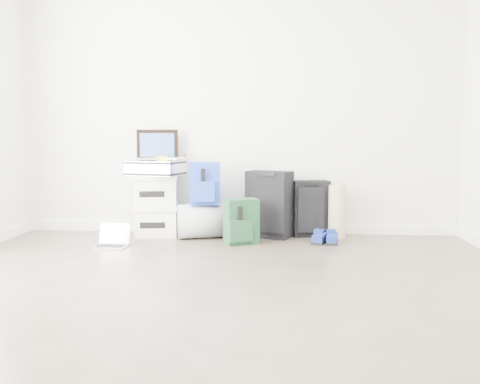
# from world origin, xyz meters

# --- Properties ---
(ground) EXTENTS (5.00, 5.00, 0.00)m
(ground) POSITION_xyz_m (0.00, 0.00, 0.00)
(ground) COLOR #3A332A
(ground) RESTS_ON ground
(room_envelope) EXTENTS (4.52, 5.02, 2.71)m
(room_envelope) POSITION_xyz_m (0.00, 0.02, 1.72)
(room_envelope) COLOR silver
(room_envelope) RESTS_ON ground
(boxes_stack) EXTENTS (0.48, 0.41, 0.62)m
(boxes_stack) POSITION_xyz_m (-0.82, 2.26, 0.31)
(boxes_stack) COLOR white
(boxes_stack) RESTS_ON ground
(briefcase) EXTENTS (0.58, 0.48, 0.14)m
(briefcase) POSITION_xyz_m (-0.82, 2.26, 0.69)
(briefcase) COLOR #B2B2B7
(briefcase) RESTS_ON boxes_stack
(painting) EXTENTS (0.41, 0.11, 0.31)m
(painting) POSITION_xyz_m (-0.82, 2.35, 0.92)
(painting) COLOR black
(painting) RESTS_ON briefcase
(drone) EXTENTS (0.42, 0.42, 0.05)m
(drone) POSITION_xyz_m (-0.74, 2.24, 0.79)
(drone) COLOR gold
(drone) RESTS_ON briefcase
(duffel_bag) EXTENTS (0.62, 0.48, 0.34)m
(duffel_bag) POSITION_xyz_m (-0.31, 2.19, 0.17)
(duffel_bag) COLOR gray
(duffel_bag) RESTS_ON ground
(blue_backpack) EXTENTS (0.32, 0.26, 0.42)m
(blue_backpack) POSITION_xyz_m (-0.31, 2.16, 0.54)
(blue_backpack) COLOR #1930A8
(blue_backpack) RESTS_ON duffel_bag
(large_suitcase) EXTENTS (0.49, 0.42, 0.66)m
(large_suitcase) POSITION_xyz_m (0.33, 2.26, 0.33)
(large_suitcase) COLOR black
(large_suitcase) RESTS_ON ground
(green_backpack) EXTENTS (0.35, 0.32, 0.42)m
(green_backpack) POSITION_xyz_m (0.07, 1.92, 0.20)
(green_backpack) COLOR #143920
(green_backpack) RESTS_ON ground
(carry_on) EXTENTS (0.39, 0.30, 0.56)m
(carry_on) POSITION_xyz_m (0.74, 2.35, 0.28)
(carry_on) COLOR black
(carry_on) RESTS_ON ground
(shoes) EXTENTS (0.27, 0.28, 0.09)m
(shoes) POSITION_xyz_m (0.87, 2.00, 0.04)
(shoes) COLOR black
(shoes) RESTS_ON ground
(rolled_rug) EXTENTS (0.17, 0.17, 0.53)m
(rolled_rug) POSITION_xyz_m (1.00, 2.29, 0.26)
(rolled_rug) COLOR tan
(rolled_rug) RESTS_ON ground
(laptop) EXTENTS (0.30, 0.23, 0.20)m
(laptop) POSITION_xyz_m (-1.10, 1.72, 0.05)
(laptop) COLOR silver
(laptop) RESTS_ON ground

